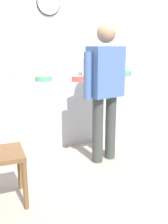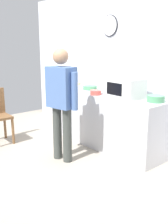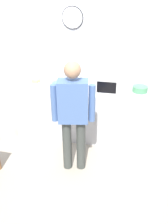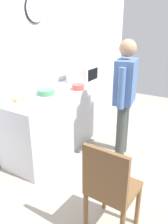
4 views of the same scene
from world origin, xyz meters
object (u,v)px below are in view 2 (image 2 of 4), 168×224
at_px(salad_bowl, 156,99).
at_px(mixing_bowl, 90,88).
at_px(cereal_bowl, 96,92).
at_px(person_standing, 61,97).
at_px(sandwich_plate, 77,85).
at_px(microwave, 126,88).
at_px(spoon_utensil, 106,94).
at_px(fork_utensil, 116,93).

bearing_deg(salad_bowl, mixing_bowl, -178.11).
distance_m(cereal_bowl, person_standing, 0.71).
height_order(sandwich_plate, mixing_bowl, mixing_bowl).
bearing_deg(microwave, mixing_bowl, 175.43).
height_order(mixing_bowl, spoon_utensil, mixing_bowl).
relative_size(mixing_bowl, person_standing, 0.15).
distance_m(sandwich_plate, cereal_bowl, 0.93).
xyz_separation_m(spoon_utensil, person_standing, (-0.00, -0.89, 0.05)).
relative_size(sandwich_plate, cereal_bowl, 1.40).
bearing_deg(microwave, spoon_utensil, 179.87).
xyz_separation_m(mixing_bowl, fork_utensil, (0.52, 0.12, -0.03)).
relative_size(salad_bowl, cereal_bowl, 1.36).
bearing_deg(microwave, cereal_bowl, -159.58).
relative_size(cereal_bowl, fork_utensil, 1.08).
relative_size(sandwich_plate, person_standing, 0.16).
height_order(microwave, cereal_bowl, microwave).
xyz_separation_m(salad_bowl, spoon_utensil, (-0.88, -0.12, -0.04)).
height_order(cereal_bowl, mixing_bowl, cereal_bowl).
distance_m(microwave, person_standing, 0.99).
distance_m(cereal_bowl, spoon_utensil, 0.19).
bearing_deg(person_standing, salad_bowl, 48.84).
xyz_separation_m(microwave, spoon_utensil, (-0.42, 0.00, -0.15)).
bearing_deg(spoon_utensil, fork_utensil, 78.07).
bearing_deg(cereal_bowl, microwave, 20.42).
relative_size(microwave, salad_bowl, 2.01).
xyz_separation_m(sandwich_plate, person_standing, (0.93, -1.02, 0.04)).
bearing_deg(salad_bowl, fork_utensil, 174.71).
bearing_deg(salad_bowl, person_standing, -131.16).
bearing_deg(mixing_bowl, fork_utensil, 13.15).
bearing_deg(microwave, fork_utensil, 152.74).
bearing_deg(cereal_bowl, person_standing, -85.51).
relative_size(sandwich_plate, spoon_utensil, 1.51).
bearing_deg(person_standing, mixing_bowl, 116.66).
distance_m(sandwich_plate, person_standing, 1.38).
bearing_deg(fork_utensil, sandwich_plate, -176.43).
bearing_deg(fork_utensil, microwave, -27.26).
height_order(salad_bowl, fork_utensil, salad_bowl).
relative_size(cereal_bowl, mixing_bowl, 0.73).
xyz_separation_m(sandwich_plate, mixing_bowl, (0.45, -0.06, 0.02)).
height_order(microwave, salad_bowl, microwave).
relative_size(sandwich_plate, mixing_bowl, 1.02).
height_order(cereal_bowl, person_standing, person_standing).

